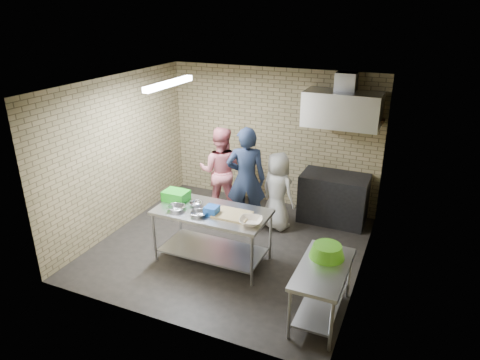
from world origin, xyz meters
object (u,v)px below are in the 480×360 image
(bottle_red, at_px, (347,111))
(green_basin, at_px, (327,251))
(woman_pink, at_px, (221,171))
(woman_white, at_px, (277,191))
(man_navy, at_px, (246,179))
(bottle_green, at_px, (370,114))
(prep_table, at_px, (213,236))
(side_counter, at_px, (321,292))
(stove, at_px, (334,198))
(green_crate, at_px, (176,195))
(blue_tub, at_px, (212,210))

(bottle_red, bearing_deg, green_basin, -82.10)
(woman_pink, xyz_separation_m, woman_white, (1.20, -0.17, -0.14))
(man_navy, relative_size, woman_white, 1.33)
(bottle_green, xyz_separation_m, woman_white, (-1.32, -0.91, -1.31))
(prep_table, bearing_deg, bottle_green, 51.46)
(bottle_red, xyz_separation_m, man_navy, (-1.42, -1.15, -1.09))
(side_counter, xyz_separation_m, bottle_green, (0.00, 2.99, 1.64))
(stove, distance_m, green_crate, 2.96)
(blue_tub, bearing_deg, green_crate, 163.65)
(side_counter, distance_m, blue_tub, 1.98)
(green_crate, height_order, bottle_red, bottle_red)
(green_crate, relative_size, blue_tub, 2.00)
(bottle_red, bearing_deg, stove, -101.77)
(green_crate, relative_size, man_navy, 0.20)
(man_navy, distance_m, woman_pink, 0.81)
(blue_tub, bearing_deg, man_navy, 89.83)
(bottle_red, bearing_deg, side_counter, -82.38)
(blue_tub, height_order, bottle_green, bottle_green)
(blue_tub, bearing_deg, prep_table, 116.57)
(prep_table, relative_size, bottle_green, 11.55)
(green_crate, relative_size, green_basin, 0.84)
(green_basin, xyz_separation_m, bottle_green, (0.02, 2.74, 1.18))
(blue_tub, bearing_deg, bottle_red, 59.86)
(blue_tub, height_order, woman_white, woman_white)
(stove, distance_m, man_navy, 1.72)
(stove, xyz_separation_m, man_navy, (-1.37, -0.91, 0.49))
(stove, relative_size, bottle_red, 6.67)
(stove, bearing_deg, bottle_red, 78.23)
(blue_tub, distance_m, woman_white, 1.64)
(prep_table, height_order, stove, stove)
(prep_table, bearing_deg, side_counter, -18.75)
(green_crate, xyz_separation_m, green_basin, (2.55, -0.51, -0.11))
(green_basin, height_order, woman_white, woman_white)
(man_navy, bearing_deg, bottle_red, -161.90)
(green_basin, distance_m, bottle_green, 2.98)
(prep_table, bearing_deg, blue_tub, -63.43)
(stove, xyz_separation_m, green_basin, (0.43, -2.50, 0.38))
(side_counter, distance_m, woman_pink, 3.41)
(bottle_red, relative_size, woman_white, 0.13)
(side_counter, height_order, stove, stove)
(green_basin, bearing_deg, bottle_red, 97.90)
(prep_table, relative_size, stove, 1.44)
(man_navy, bearing_deg, stove, -167.31)
(prep_table, xyz_separation_m, woman_pink, (-0.64, 1.61, 0.42))
(stove, height_order, green_crate, green_crate)
(green_basin, bearing_deg, side_counter, -85.43)
(green_basin, bearing_deg, prep_table, 168.24)
(prep_table, distance_m, woman_white, 1.57)
(side_counter, relative_size, man_navy, 0.64)
(bottle_red, distance_m, woman_white, 1.85)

